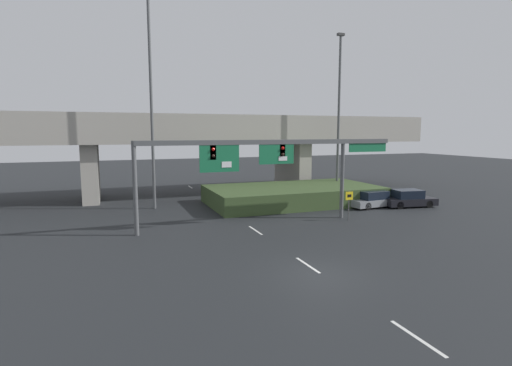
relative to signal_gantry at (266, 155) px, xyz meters
The scene contains 10 objects.
ground_plane 11.08m from the signal_gantry, 97.17° to the right, with size 160.00×160.00×0.00m, color black.
lane_markings 5.49m from the signal_gantry, 118.36° to the left, with size 0.14×39.00×0.01m.
signal_gantry is the anchor object (origin of this frame).
speed_limit_sign 7.07m from the signal_gantry, ahead, with size 0.60×0.11×2.17m.
highway_light_pole_near 11.58m from the signal_gantry, 127.58° to the left, with size 0.70×0.36×17.20m.
highway_light_pole_far 14.85m from the signal_gantry, 38.58° to the left, with size 0.70×0.36×15.75m.
overpass_bridge 15.05m from the signal_gantry, 94.75° to the left, with size 49.02×8.26×8.03m.
grass_embankment 9.62m from the signal_gantry, 51.73° to the left, with size 15.08×8.04×1.54m.
parked_sedan_near_right 12.12m from the signal_gantry, 14.10° to the left, with size 4.69×2.32×1.41m.
parked_sedan_mid_right 14.70m from the signal_gantry, ahead, with size 4.66×2.46×1.48m.
Camera 1 is at (-8.84, -15.38, 6.42)m, focal length 28.00 mm.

